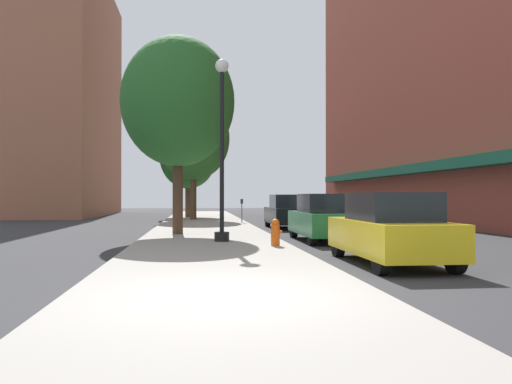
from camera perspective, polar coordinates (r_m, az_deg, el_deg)
ground_plane at (r=26.09m, az=3.34°, el=-3.94°), size 90.00×90.00×0.00m
sidewalk_slab at (r=26.71m, az=-5.53°, el=-3.72°), size 4.80×50.00×0.12m
building_right_brick at (r=34.76m, az=20.97°, el=15.44°), size 6.80×40.00×22.22m
building_far_background at (r=46.64m, az=-19.74°, el=9.70°), size 6.80×18.00×19.63m
lamppost at (r=17.00m, az=-3.74°, el=5.02°), size 0.48×0.48×5.90m
fire_hydrant at (r=15.42m, az=2.13°, el=-4.39°), size 0.33×0.26×0.79m
parking_meter_near at (r=29.10m, az=-1.56°, el=-1.71°), size 0.14×0.09×1.31m
tree_near at (r=33.37m, az=-6.84°, el=5.77°), size 4.57×4.57×7.73m
tree_mid at (r=37.72m, az=-7.41°, el=3.89°), size 4.06×4.06×6.68m
tree_far at (r=20.76m, az=-8.51°, el=9.69°), size 4.39×4.39×7.66m
car_yellow at (r=12.46m, az=14.39°, el=-3.98°), size 1.80×4.30×1.66m
car_green at (r=18.46m, az=7.44°, el=-2.85°), size 1.80×4.30×1.66m
car_black at (r=25.66m, az=3.49°, el=-2.19°), size 1.80×4.30×1.66m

